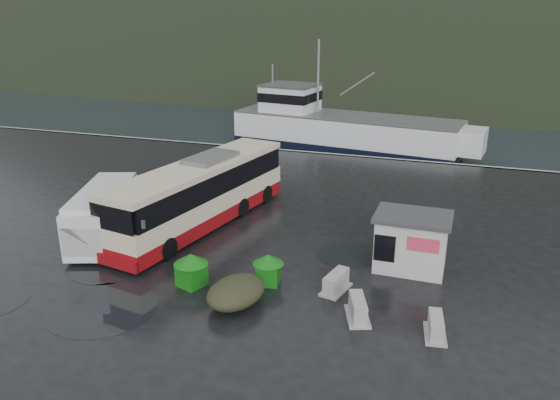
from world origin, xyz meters
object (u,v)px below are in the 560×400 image
(coach_bus, at_px, (202,224))
(fishing_trawler, at_px, (345,135))
(jersey_barrier_c, at_px, (435,335))
(waste_bin_left, at_px, (268,283))
(jersey_barrier_b, at_px, (357,318))
(waste_bin_right, at_px, (192,285))
(jersey_barrier_a, at_px, (336,291))
(ticket_kiosk, at_px, (409,268))
(dome_tent, at_px, (236,304))
(white_van, at_px, (107,239))

(coach_bus, xyz_separation_m, fishing_trawler, (2.75, 23.36, 0.00))
(jersey_barrier_c, bearing_deg, waste_bin_left, 165.25)
(waste_bin_left, height_order, jersey_barrier_b, waste_bin_left)
(waste_bin_right, relative_size, jersey_barrier_b, 0.89)
(coach_bus, height_order, jersey_barrier_a, coach_bus)
(waste_bin_right, relative_size, ticket_kiosk, 0.44)
(coach_bus, height_order, jersey_barrier_b, coach_bus)
(jersey_barrier_b, bearing_deg, ticket_kiosk, 73.68)
(dome_tent, distance_m, ticket_kiosk, 7.95)
(dome_tent, relative_size, fishing_trawler, 0.11)
(jersey_barrier_a, height_order, jersey_barrier_c, jersey_barrier_a)
(jersey_barrier_a, xyz_separation_m, jersey_barrier_c, (3.99, -2.03, 0.00))
(jersey_barrier_a, relative_size, jersey_barrier_b, 0.99)
(dome_tent, xyz_separation_m, jersey_barrier_b, (4.60, 0.48, 0.00))
(waste_bin_right, bearing_deg, coach_bus, 112.68)
(coach_bus, height_order, fishing_trawler, fishing_trawler)
(white_van, bearing_deg, jersey_barrier_b, -32.94)
(ticket_kiosk, bearing_deg, jersey_barrier_b, -105.07)
(white_van, height_order, jersey_barrier_c, white_van)
(ticket_kiosk, height_order, jersey_barrier_b, ticket_kiosk)
(ticket_kiosk, relative_size, jersey_barrier_c, 2.21)
(jersey_barrier_c, bearing_deg, waste_bin_right, 176.33)
(waste_bin_left, xyz_separation_m, jersey_barrier_a, (2.79, 0.25, 0.00))
(ticket_kiosk, bearing_deg, waste_bin_right, -150.85)
(white_van, height_order, waste_bin_left, white_van)
(coach_bus, xyz_separation_m, jersey_barrier_a, (8.27, -4.75, 0.00))
(jersey_barrier_c, bearing_deg, jersey_barrier_a, 152.98)
(waste_bin_left, relative_size, waste_bin_right, 0.92)
(jersey_barrier_b, height_order, jersey_barrier_c, jersey_barrier_b)
(dome_tent, height_order, jersey_barrier_a, dome_tent)
(coach_bus, distance_m, fishing_trawler, 23.52)
(white_van, relative_size, jersey_barrier_c, 4.33)
(ticket_kiosk, bearing_deg, jersey_barrier_c, -73.35)
(white_van, height_order, jersey_barrier_b, white_van)
(ticket_kiosk, bearing_deg, coach_bus, 172.02)
(ticket_kiosk, distance_m, jersey_barrier_b, 4.94)
(dome_tent, relative_size, jersey_barrier_c, 1.85)
(coach_bus, height_order, ticket_kiosk, coach_bus)
(waste_bin_left, relative_size, fishing_trawler, 0.05)
(waste_bin_left, bearing_deg, waste_bin_right, -158.22)
(ticket_kiosk, distance_m, jersey_barrier_a, 3.96)
(coach_bus, relative_size, fishing_trawler, 0.53)
(waste_bin_left, distance_m, ticket_kiosk, 6.29)
(coach_bus, xyz_separation_m, white_van, (-3.55, -3.24, 0.00))
(waste_bin_left, relative_size, jersey_barrier_c, 0.89)
(jersey_barrier_a, distance_m, fishing_trawler, 28.64)
(white_van, relative_size, jersey_barrier_a, 3.99)
(white_van, bearing_deg, jersey_barrier_c, -31.49)
(jersey_barrier_c, bearing_deg, jersey_barrier_b, 174.40)
(white_van, distance_m, ticket_kiosk, 14.50)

